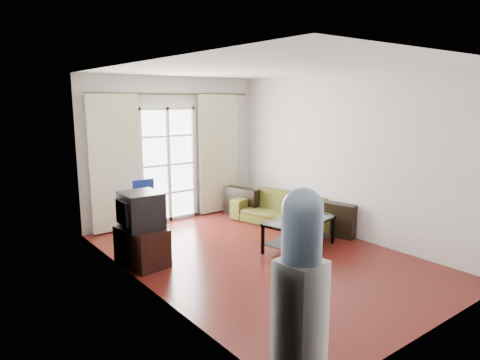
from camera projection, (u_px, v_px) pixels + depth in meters
name	position (u px, v px, depth m)	size (l,w,h in m)	color
floor	(262.00, 256.00, 6.31)	(5.20, 5.20, 0.00)	maroon
ceiling	(264.00, 68.00, 5.81)	(5.20, 5.20, 0.00)	white
wall_back	(174.00, 149.00, 8.09)	(3.60, 0.02, 2.70)	silver
wall_front	(441.00, 200.00, 4.03)	(3.60, 0.02, 2.70)	silver
wall_left	(145.00, 181.00, 4.99)	(0.02, 5.20, 2.70)	silver
wall_right	(345.00, 156.00, 7.14)	(0.02, 5.20, 2.70)	silver
french_door	(168.00, 165.00, 8.01)	(1.16, 0.06, 2.15)	white
curtain_rod	(175.00, 94.00, 7.82)	(0.04, 0.04, 3.30)	#4C3F2D
curtain_left	(115.00, 164.00, 7.31)	(0.90, 0.07, 2.35)	beige
curtain_right	(219.00, 154.00, 8.59)	(0.90, 0.07, 2.35)	beige
radiator	(212.00, 197.00, 8.68)	(0.64, 0.12, 0.64)	#969698
sofa	(284.00, 210.00, 7.85)	(1.23, 2.10, 0.58)	brown
coffee_table	(299.00, 230.00, 6.60)	(1.27, 0.91, 0.47)	silver
bowl	(312.00, 219.00, 6.51)	(0.27, 0.27, 0.06)	#2D7C46
book	(291.00, 219.00, 6.53)	(0.25, 0.26, 0.02)	maroon
remote	(288.00, 219.00, 6.58)	(0.15, 0.04, 0.02)	black
tv_stand	(142.00, 246.00, 5.96)	(0.48, 0.73, 0.53)	black
crt_tv	(140.00, 210.00, 5.88)	(0.57, 0.56, 0.50)	black
task_chair	(149.00, 219.00, 7.29)	(0.67, 0.67, 0.93)	black
water_cooler	(301.00, 284.00, 3.37)	(0.37, 0.36, 1.63)	silver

